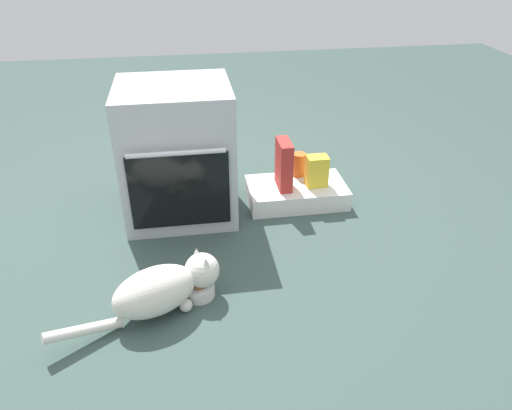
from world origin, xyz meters
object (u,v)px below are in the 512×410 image
(food_bowl, at_px, (199,289))
(sauce_jar, at_px, (299,164))
(cat, at_px, (163,288))
(cereal_box, at_px, (284,165))
(oven, at_px, (177,152))
(pantry_cabinet, at_px, (296,193))
(snack_bag, at_px, (317,171))

(food_bowl, bearing_deg, sauce_jar, 52.94)
(cat, height_order, cereal_box, cereal_box)
(food_bowl, bearing_deg, cat, -155.55)
(food_bowl, distance_m, cat, 0.18)
(oven, bearing_deg, pantry_cabinet, 0.37)
(snack_bag, distance_m, cereal_box, 0.20)
(cereal_box, height_order, sauce_jar, cereal_box)
(food_bowl, bearing_deg, pantry_cabinet, 50.56)
(food_bowl, relative_size, snack_bag, 0.78)
(pantry_cabinet, bearing_deg, oven, -179.63)
(oven, height_order, cat, oven)
(snack_bag, xyz_separation_m, cereal_box, (-0.19, 0.01, 0.05))
(cat, bearing_deg, sauce_jar, 24.85)
(sauce_jar, bearing_deg, food_bowl, -127.06)
(food_bowl, xyz_separation_m, snack_bag, (0.72, 0.72, 0.17))
(oven, xyz_separation_m, cat, (-0.09, -0.81, -0.25))
(snack_bag, bearing_deg, oven, 178.75)
(pantry_cabinet, bearing_deg, cereal_box, -172.78)
(cat, height_order, sauce_jar, sauce_jar)
(oven, xyz_separation_m, cereal_box, (0.59, -0.01, -0.11))
(oven, xyz_separation_m, sauce_jar, (0.71, 0.12, -0.18))
(food_bowl, bearing_deg, oven, 94.20)
(oven, distance_m, cereal_box, 0.60)
(pantry_cabinet, xyz_separation_m, cereal_box, (-0.08, -0.01, 0.20))
(cat, relative_size, sauce_jar, 5.03)
(food_bowl, xyz_separation_m, cereal_box, (0.53, 0.74, 0.22))
(cat, xyz_separation_m, sauce_jar, (0.80, 0.93, 0.06))
(pantry_cabinet, relative_size, snack_bag, 3.16)
(food_bowl, height_order, snack_bag, snack_bag)
(cat, bearing_deg, oven, 58.90)
(food_bowl, distance_m, sauce_jar, 1.09)
(oven, relative_size, sauce_jar, 5.22)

